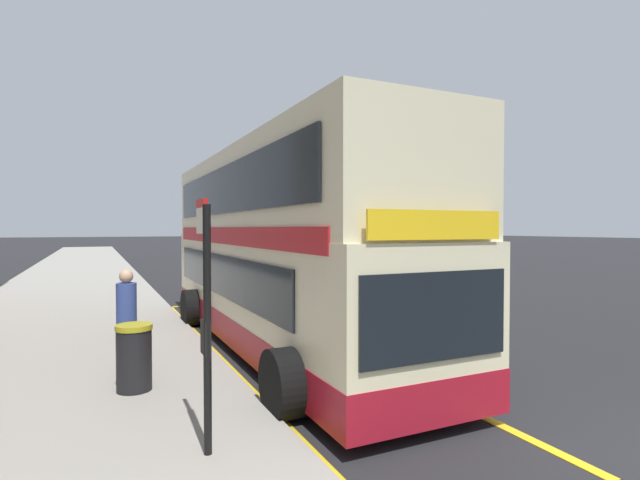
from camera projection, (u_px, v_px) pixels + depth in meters
name	position (u px, v px, depth m)	size (l,w,h in m)	color
ground_plane	(191.00, 266.00, 34.07)	(260.00, 260.00, 0.00)	black
pavement_near	(81.00, 268.00, 31.07)	(6.00, 76.00, 0.14)	gray
double_decker_bus	(278.00, 255.00, 10.86)	(3.22, 11.18, 4.40)	beige
bus_bay_markings	(277.00, 349.00, 10.59)	(2.81, 13.86, 0.01)	gold
bus_stop_sign	(206.00, 305.00, 5.39)	(0.09, 0.51, 2.88)	black
parked_car_silver_across	(262.00, 260.00, 28.58)	(2.09, 4.20, 1.62)	#B2B5BA
parked_car_silver_behind	(258.00, 253.00, 36.36)	(2.09, 4.20, 1.62)	#B2B5BA
parked_car_silver_kerbside	(230.00, 249.00, 43.50)	(2.09, 4.20, 1.62)	#B2B5BA
pedestrian_waiting_near_sign	(127.00, 317.00, 8.32)	(0.34, 0.34, 1.82)	#26262D
litter_bin	(134.00, 357.00, 7.47)	(0.56, 0.56, 1.04)	black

